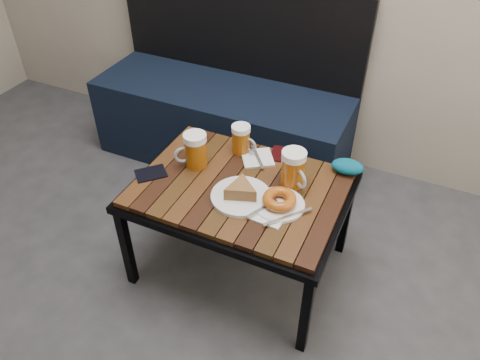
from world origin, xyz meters
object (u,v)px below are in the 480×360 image
at_px(plate_pie, 241,193).
at_px(plate_bagel, 279,202).
at_px(beer_mug_centre, 241,139).
at_px(knit_pouch, 347,167).
at_px(passport_burgundy, 281,154).
at_px(beer_mug_right, 293,169).
at_px(cafe_table, 240,194).
at_px(bench, 224,115).
at_px(beer_mug_left, 195,150).
at_px(passport_navy, 151,173).

relative_size(plate_pie, plate_bagel, 0.99).
relative_size(beer_mug_centre, knit_pouch, 0.99).
distance_m(passport_burgundy, knit_pouch, 0.29).
bearing_deg(beer_mug_right, cafe_table, -114.17).
bearing_deg(cafe_table, passport_burgundy, 74.57).
bearing_deg(plate_bagel, beer_mug_right, 89.44).
bearing_deg(bench, knit_pouch, -30.75).
bearing_deg(beer_mug_left, passport_burgundy, 177.68).
distance_m(beer_mug_centre, beer_mug_right, 0.30).
height_order(plate_bagel, passport_navy, plate_bagel).
relative_size(cafe_table, beer_mug_right, 5.45).
distance_m(plate_bagel, passport_navy, 0.54).
distance_m(plate_pie, passport_burgundy, 0.33).
bearing_deg(cafe_table, beer_mug_left, 168.92).
bearing_deg(plate_pie, beer_mug_right, 46.76).
height_order(bench, cafe_table, bench).
bearing_deg(beer_mug_left, beer_mug_centre, -167.16).
bearing_deg(cafe_table, knit_pouch, 35.84).
relative_size(bench, beer_mug_left, 9.26).
bearing_deg(beer_mug_centre, passport_burgundy, 27.29).
height_order(cafe_table, beer_mug_left, beer_mug_left).
bearing_deg(beer_mug_left, beer_mug_right, 148.35).
bearing_deg(bench, plate_bagel, -51.59).
height_order(plate_pie, passport_burgundy, plate_pie).
bearing_deg(beer_mug_right, beer_mug_left, -134.13).
bearing_deg(knit_pouch, cafe_table, -144.16).
relative_size(bench, passport_navy, 11.50).
height_order(bench, beer_mug_centre, bench).
bearing_deg(plate_bagel, passport_burgundy, 109.79).
bearing_deg(cafe_table, beer_mug_centre, 113.16).
bearing_deg(passport_burgundy, cafe_table, -116.57).
distance_m(plate_pie, passport_navy, 0.40).
xyz_separation_m(beer_mug_left, plate_pie, (0.26, -0.11, -0.05)).
xyz_separation_m(beer_mug_left, passport_navy, (-0.14, -0.13, -0.07)).
distance_m(bench, cafe_table, 0.87).
height_order(plate_bagel, knit_pouch, knit_pouch).
xyz_separation_m(plate_bagel, knit_pouch, (0.18, 0.31, 0.01)).
xyz_separation_m(cafe_table, beer_mug_centre, (-0.09, 0.21, 0.11)).
height_order(cafe_table, beer_mug_right, beer_mug_right).
bearing_deg(plate_bagel, knit_pouch, 59.98).
xyz_separation_m(bench, knit_pouch, (0.80, -0.47, 0.23)).
xyz_separation_m(beer_mug_centre, passport_navy, (-0.27, -0.30, -0.06)).
distance_m(beer_mug_centre, plate_pie, 0.30).
distance_m(bench, passport_navy, 0.85).
xyz_separation_m(cafe_table, knit_pouch, (0.36, 0.26, 0.07)).
bearing_deg(knit_pouch, beer_mug_left, -159.58).
bearing_deg(plate_pie, plate_bagel, 6.89).
relative_size(beer_mug_left, passport_burgundy, 1.37).
bearing_deg(beer_mug_right, knit_pouch, 82.08).
xyz_separation_m(cafe_table, plate_pie, (0.03, -0.07, 0.07)).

